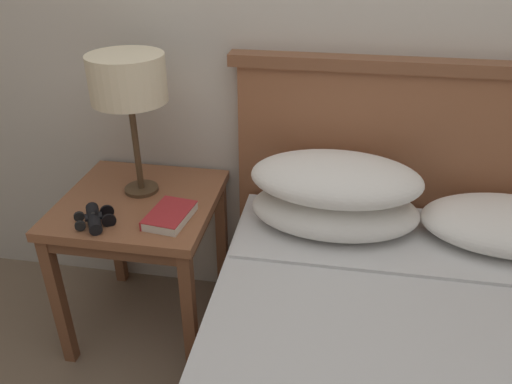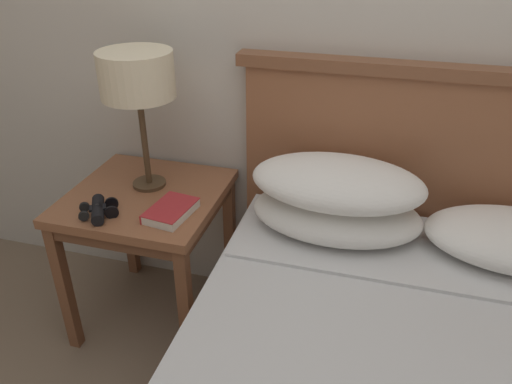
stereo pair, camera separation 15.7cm
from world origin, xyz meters
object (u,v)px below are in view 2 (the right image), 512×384
(nightstand, at_px, (147,211))
(table_lamp, at_px, (137,78))
(book_on_nightstand, at_px, (171,211))
(binoculars_pair, at_px, (98,210))

(nightstand, distance_m, table_lamp, 0.52)
(nightstand, xyz_separation_m, table_lamp, (-0.01, 0.06, 0.52))
(nightstand, relative_size, book_on_nightstand, 2.95)
(book_on_nightstand, xyz_separation_m, binoculars_pair, (-0.25, -0.07, 0.01))
(book_on_nightstand, relative_size, binoculars_pair, 1.33)
(nightstand, distance_m, binoculars_pair, 0.23)
(table_lamp, distance_m, book_on_nightstand, 0.49)
(table_lamp, bearing_deg, book_on_nightstand, -46.61)
(table_lamp, relative_size, binoculars_pair, 3.32)
(nightstand, xyz_separation_m, book_on_nightstand, (0.17, -0.12, 0.10))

